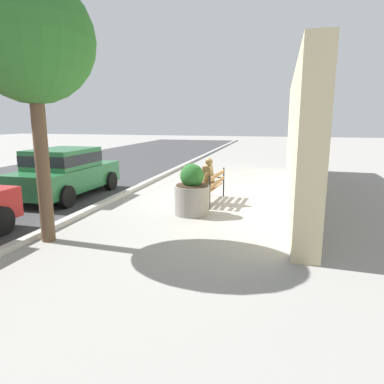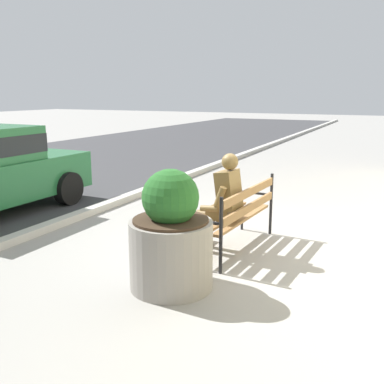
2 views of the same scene
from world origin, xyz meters
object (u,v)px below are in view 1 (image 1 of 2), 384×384
Objects in this scene: street_tree_near_bench at (32,42)px; parked_car_green at (65,171)px; park_bench at (212,185)px; bronze_statue_seated at (204,181)px; concrete_planter at (192,193)px.

street_tree_near_bench reaches higher than parked_car_green.
park_bench is 1.33× the size of bronze_statue_seated.
concrete_planter is (-1.30, 0.04, -0.10)m from bronze_statue_seated.
concrete_planter is at bearing 178.41° from bronze_statue_seated.
bronze_statue_seated is 5.72m from street_tree_near_bench.
street_tree_near_bench reaches higher than park_bench.
parked_car_green is (3.82, 2.07, -3.05)m from street_tree_near_bench.
street_tree_near_bench is at bearing 149.05° from bronze_statue_seated.
concrete_planter is at bearing 170.51° from park_bench.
street_tree_near_bench reaches higher than concrete_planter.
bronze_statue_seated is 1.31m from concrete_planter.
street_tree_near_bench is at bearing 148.01° from park_bench.
bronze_statue_seated is at bearing 129.74° from park_bench.
bronze_statue_seated is (-0.18, 0.21, 0.12)m from park_bench.
bronze_statue_seated is 0.33× the size of parked_car_green.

